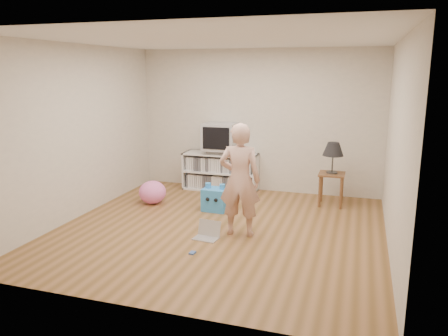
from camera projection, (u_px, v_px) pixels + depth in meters
ground at (220, 229)px, 6.21m from camera, size 4.50×4.50×0.00m
walls at (220, 139)px, 5.93m from camera, size 4.52×4.52×2.60m
ceiling at (219, 39)px, 5.65m from camera, size 4.50×4.50×0.01m
media_unit at (221, 171)px, 8.22m from camera, size 1.40×0.45×0.70m
dvd_deck at (221, 152)px, 8.12m from camera, size 0.45×0.35×0.07m
crt_tv at (220, 136)px, 8.06m from camera, size 0.60×0.53×0.50m
side_table at (331, 181)px, 7.24m from camera, size 0.42×0.42×0.55m
table_lamp at (333, 150)px, 7.12m from camera, size 0.34×0.34×0.52m
person at (240, 180)px, 5.85m from camera, size 0.60×0.42×1.54m
laptop at (208, 233)px, 5.88m from camera, size 0.35×0.30×0.22m
playing_cards at (192, 253)px, 5.37m from camera, size 0.07×0.10×0.02m
plush_blue at (215, 199)px, 7.01m from camera, size 0.40×0.35×0.45m
plush_pink at (152, 192)px, 7.39m from camera, size 0.53×0.53×0.39m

